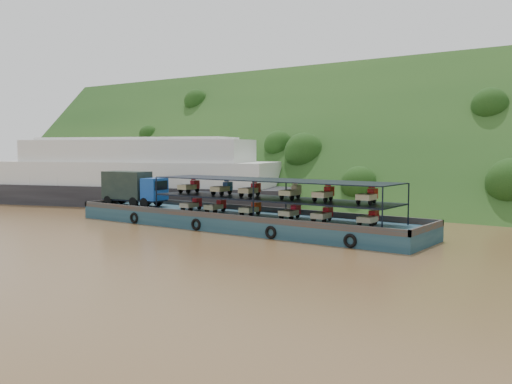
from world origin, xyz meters
The scene contains 4 objects.
ground centered at (0.00, 0.00, 0.00)m, with size 160.00×160.00×0.00m, color brown.
hillside centered at (0.00, 36.00, 0.00)m, with size 140.00×28.00×28.00m, color #163814.
cargo_barge centered at (-4.09, 1.17, 1.19)m, with size 35.01×7.18×4.79m.
passenger_ferry centered at (-26.71, 10.73, 3.73)m, with size 43.65×23.57×8.60m.
Camera 1 is at (28.96, -39.46, 7.29)m, focal length 40.00 mm.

